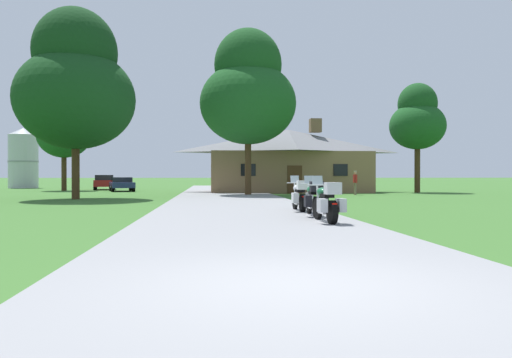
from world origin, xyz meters
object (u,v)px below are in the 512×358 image
motorcycle_green_nearest_to_camera (327,203)px  parked_navy_sedan_far_left (122,184)px  motorcycle_green_second_in_row (314,199)px  tree_left_near (75,85)px  metal_silo_distant (23,158)px  motorcycle_white_farthest_in_row (300,196)px  bystander_red_shirt_near_lodge (355,181)px  tree_left_far (64,130)px  tree_by_lodge_front (248,92)px  tree_right_of_lodge (417,120)px  parked_red_suv_far_left (105,182)px

motorcycle_green_nearest_to_camera → parked_navy_sedan_far_left: (-10.76, 29.83, 0.03)m
motorcycle_green_second_in_row → tree_left_near: (-10.98, 13.50, 5.91)m
motorcycle_green_second_in_row → metal_silo_distant: size_ratio=0.32×
motorcycle_green_second_in_row → motorcycle_white_farthest_in_row: same height
bystander_red_shirt_near_lodge → tree_left_near: size_ratio=0.15×
tree_left_near → parked_navy_sedan_far_left: tree_left_near is taller
tree_left_far → metal_silo_distant: size_ratio=1.31×
bystander_red_shirt_near_lodge → tree_left_near: (-17.72, -4.60, 5.57)m
bystander_red_shirt_near_lodge → tree_by_lodge_front: bearing=94.1°
motorcycle_white_farthest_in_row → metal_silo_distant: 44.24m
motorcycle_green_second_in_row → tree_left_far: (-16.25, 29.77, 4.82)m
tree_left_far → tree_right_of_lodge: 30.24m
tree_by_lodge_front → tree_left_far: size_ratio=1.34×
motorcycle_green_nearest_to_camera → motorcycle_green_second_in_row: (0.09, 2.20, 0.00)m
tree_left_far → parked_red_suv_far_left: 6.22m
motorcycle_white_farthest_in_row → tree_by_lodge_front: 17.00m
motorcycle_green_nearest_to_camera → tree_by_lodge_front: bearing=88.9°
motorcycle_green_nearest_to_camera → tree_right_of_lodge: (13.17, 24.61, 5.19)m
motorcycle_white_farthest_in_row → tree_right_of_lodge: bearing=56.0°
motorcycle_green_nearest_to_camera → parked_navy_sedan_far_left: bearing=106.8°
tree_left_near → metal_silo_distant: (-12.35, 26.26, -3.29)m
tree_right_of_lodge → parked_navy_sedan_far_left: (-23.94, 5.22, -5.15)m
metal_silo_distant → parked_red_suv_far_left: (9.99, -7.06, -2.45)m
tree_by_lodge_front → metal_silo_distant: 31.61m
motorcycle_green_nearest_to_camera → metal_silo_distant: bearing=115.9°
motorcycle_white_farthest_in_row → tree_by_lodge_front: size_ratio=0.18×
motorcycle_green_second_in_row → motorcycle_white_farthest_in_row: (-0.05, 2.24, 0.00)m
tree_by_lodge_front → tree_right_of_lodge: bearing=17.8°
motorcycle_green_second_in_row → tree_left_near: size_ratio=0.19×
tree_left_near → tree_right_of_lodge: size_ratio=1.26×
motorcycle_green_nearest_to_camera → bystander_red_shirt_near_lodge: (6.83, 20.30, 0.34)m
motorcycle_green_second_in_row → parked_red_suv_far_left: 35.32m
bystander_red_shirt_near_lodge → parked_red_suv_far_left: 24.83m
tree_left_near → tree_right_of_lodge: tree_left_near is taller
bystander_red_shirt_near_lodge → parked_navy_sedan_far_left: bearing=64.6°
motorcycle_green_second_in_row → motorcycle_white_farthest_in_row: bearing=93.8°
motorcycle_white_farthest_in_row → tree_left_far: tree_left_far is taller
motorcycle_green_nearest_to_camera → tree_right_of_lodge: size_ratio=0.24×
tree_left_near → tree_right_of_lodge: (24.06, 8.91, -0.73)m
tree_left_far → tree_right_of_lodge: (29.33, -7.36, 0.37)m
tree_left_far → parked_red_suv_far_left: (2.91, 2.93, -4.65)m
motorcycle_green_nearest_to_camera → motorcycle_green_second_in_row: same height
motorcycle_green_nearest_to_camera → tree_left_near: bearing=121.7°
bystander_red_shirt_near_lodge → parked_red_suv_far_left: (-20.08, 14.60, -0.17)m
tree_by_lodge_front → tree_left_near: 11.17m
tree_left_far → tree_right_of_lodge: size_ratio=0.97×
tree_by_lodge_front → parked_red_suv_far_left: size_ratio=2.33×
tree_left_far → parked_red_suv_far_left: tree_left_far is taller
motorcycle_green_nearest_to_camera → bystander_red_shirt_near_lodge: bystander_red_shirt_near_lodge is taller
tree_left_far → parked_navy_sedan_far_left: bearing=-21.6°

